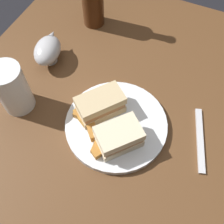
# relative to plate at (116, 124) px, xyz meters

# --- Properties ---
(ground_plane) EXTENTS (6.00, 6.00, 0.00)m
(ground_plane) POSITION_rel_plate_xyz_m (-0.04, -0.04, -0.71)
(ground_plane) COLOR black
(dining_table) EXTENTS (1.07, 0.88, 0.70)m
(dining_table) POSITION_rel_plate_xyz_m (-0.04, -0.04, -0.36)
(dining_table) COLOR brown
(dining_table) RESTS_ON ground
(plate) EXTENTS (0.27, 0.27, 0.02)m
(plate) POSITION_rel_plate_xyz_m (0.00, 0.00, 0.00)
(plate) COLOR white
(plate) RESTS_ON dining_table
(sandwich_half_left) EXTENTS (0.13, 0.12, 0.06)m
(sandwich_half_left) POSITION_rel_plate_xyz_m (-0.02, -0.05, 0.04)
(sandwich_half_left) COLOR #CCB284
(sandwich_half_left) RESTS_ON plate
(sandwich_half_right) EXTENTS (0.13, 0.12, 0.06)m
(sandwich_half_right) POSITION_rel_plate_xyz_m (0.05, 0.03, 0.04)
(sandwich_half_right) COLOR beige
(sandwich_half_right) RESTS_ON plate
(potato_wedge_front) EXTENTS (0.05, 0.04, 0.02)m
(potato_wedge_front) POSITION_rel_plate_xyz_m (0.09, -0.00, 0.02)
(potato_wedge_front) COLOR #AD702D
(potato_wedge_front) RESTS_ON plate
(potato_wedge_middle) EXTENTS (0.05, 0.03, 0.01)m
(potato_wedge_middle) POSITION_rel_plate_xyz_m (0.08, -0.01, 0.02)
(potato_wedge_middle) COLOR #AD702D
(potato_wedge_middle) RESTS_ON plate
(potato_wedge_back) EXTENTS (0.02, 0.05, 0.02)m
(potato_wedge_back) POSITION_rel_plate_xyz_m (0.02, -0.08, 0.02)
(potato_wedge_back) COLOR #AD702D
(potato_wedge_back) RESTS_ON plate
(potato_wedge_left_edge) EXTENTS (0.04, 0.04, 0.02)m
(potato_wedge_left_edge) POSITION_rel_plate_xyz_m (0.05, -0.04, 0.02)
(potato_wedge_left_edge) COLOR #AD702D
(potato_wedge_left_edge) RESTS_ON plate
(potato_wedge_right_edge) EXTENTS (0.04, 0.05, 0.02)m
(potato_wedge_right_edge) POSITION_rel_plate_xyz_m (0.03, -0.09, 0.02)
(potato_wedge_right_edge) COLOR #B77F33
(potato_wedge_right_edge) RESTS_ON plate
(pint_glass) EXTENTS (0.08, 0.08, 0.14)m
(pint_glass) POSITION_rel_plate_xyz_m (0.05, -0.27, 0.05)
(pint_glass) COLOR white
(pint_glass) RESTS_ON dining_table
(gravy_boat) EXTENTS (0.13, 0.10, 0.07)m
(gravy_boat) POSITION_rel_plate_xyz_m (-0.13, -0.28, 0.03)
(gravy_boat) COLOR #B7B7BC
(gravy_boat) RESTS_ON dining_table
(fork) EXTENTS (0.18, 0.07, 0.01)m
(fork) POSITION_rel_plate_xyz_m (-0.05, 0.21, -0.01)
(fork) COLOR silver
(fork) RESTS_ON dining_table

